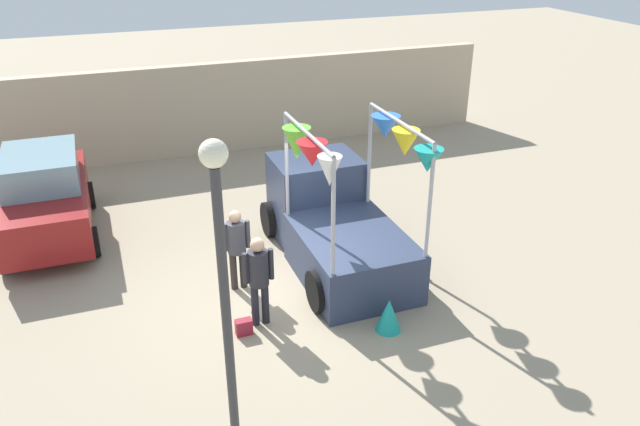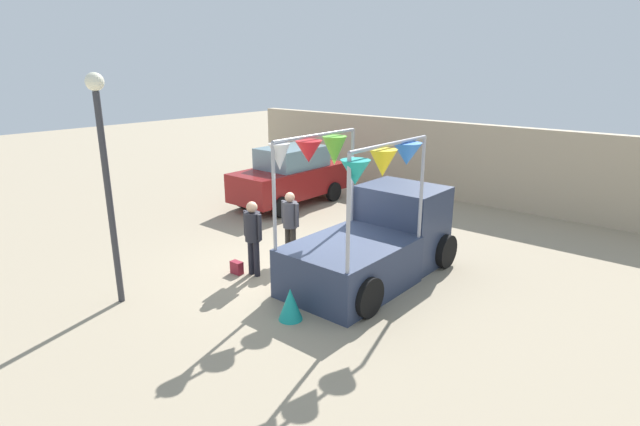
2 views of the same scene
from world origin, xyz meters
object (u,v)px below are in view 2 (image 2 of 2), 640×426
(handbag, at_px, (237,268))
(street_lamp, at_px, (104,161))
(folded_kite_bundle_teal, at_px, (290,304))
(vendor_truck, at_px, (378,236))
(person_customer, at_px, (253,231))
(person_vendor, at_px, (290,219))
(parked_car, at_px, (290,176))

(handbag, distance_m, street_lamp, 3.59)
(folded_kite_bundle_teal, bearing_deg, vendor_truck, 89.26)
(vendor_truck, bearing_deg, street_lamp, -125.36)
(person_customer, bearing_deg, folded_kite_bundle_teal, -25.33)
(person_vendor, relative_size, handbag, 5.75)
(person_customer, height_order, folded_kite_bundle_teal, person_customer)
(person_vendor, bearing_deg, person_customer, -86.26)
(parked_car, xyz_separation_m, person_vendor, (3.34, -3.50, 0.02))
(person_customer, bearing_deg, vendor_truck, 41.35)
(vendor_truck, xyz_separation_m, person_customer, (-2.01, -1.77, 0.12))
(person_customer, relative_size, handbag, 5.94)
(vendor_truck, relative_size, parked_car, 1.03)
(parked_car, distance_m, folded_kite_bundle_teal, 7.86)
(person_vendor, bearing_deg, parked_car, 133.61)
(parked_car, height_order, person_vendor, parked_car)
(person_customer, bearing_deg, handbag, -150.26)
(handbag, xyz_separation_m, folded_kite_bundle_teal, (2.33, -0.74, 0.16))
(parked_car, xyz_separation_m, street_lamp, (2.38, -7.28, 1.83))
(handbag, bearing_deg, folded_kite_bundle_teal, -17.55)
(person_vendor, xyz_separation_m, street_lamp, (-0.96, -3.78, 1.80))
(parked_car, relative_size, handbag, 14.29)
(street_lamp, bearing_deg, vendor_truck, 54.64)
(vendor_truck, bearing_deg, parked_car, 151.28)
(person_customer, xyz_separation_m, person_vendor, (-0.08, 1.24, -0.04))
(vendor_truck, distance_m, street_lamp, 5.61)
(vendor_truck, height_order, person_vendor, vendor_truck)
(street_lamp, bearing_deg, handbag, 73.48)
(person_customer, height_order, person_vendor, person_customer)
(folded_kite_bundle_teal, bearing_deg, handbag, 162.45)
(person_vendor, bearing_deg, handbag, -100.54)
(handbag, relative_size, street_lamp, 0.07)
(person_vendor, height_order, street_lamp, street_lamp)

